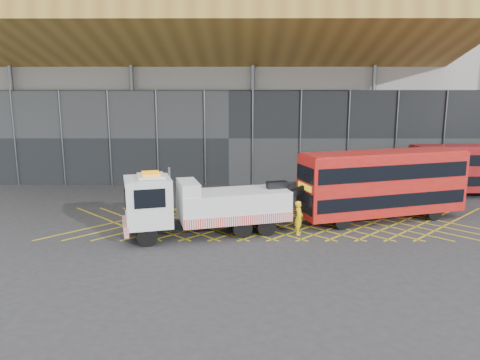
{
  "coord_description": "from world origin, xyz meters",
  "views": [
    {
      "loc": [
        3.15,
        -27.84,
        8.27
      ],
      "look_at": [
        3.0,
        1.5,
        2.4
      ],
      "focal_mm": 35.0,
      "sensor_mm": 36.0,
      "label": 1
    }
  ],
  "objects_px": {
    "recovery_truck": "(202,205)",
    "worker": "(299,218)",
    "bus_second": "(475,168)",
    "bus_towed": "(383,182)"
  },
  "relations": [
    {
      "from": "recovery_truck",
      "to": "bus_towed",
      "type": "bearing_deg",
      "value": 0.02
    },
    {
      "from": "recovery_truck",
      "to": "bus_second",
      "type": "bearing_deg",
      "value": 10.28
    },
    {
      "from": "bus_second",
      "to": "worker",
      "type": "relative_size",
      "value": 5.01
    },
    {
      "from": "bus_second",
      "to": "worker",
      "type": "xyz_separation_m",
      "value": [
        -14.54,
        -9.68,
        -1.2
      ]
    },
    {
      "from": "bus_second",
      "to": "recovery_truck",
      "type": "bearing_deg",
      "value": -156.57
    },
    {
      "from": "recovery_truck",
      "to": "worker",
      "type": "relative_size",
      "value": 5.61
    },
    {
      "from": "recovery_truck",
      "to": "bus_second",
      "type": "height_order",
      "value": "bus_second"
    },
    {
      "from": "recovery_truck",
      "to": "worker",
      "type": "bearing_deg",
      "value": -14.0
    },
    {
      "from": "worker",
      "to": "recovery_truck",
      "type": "bearing_deg",
      "value": 104.09
    },
    {
      "from": "recovery_truck",
      "to": "bus_towed",
      "type": "relative_size",
      "value": 1.0
    }
  ]
}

